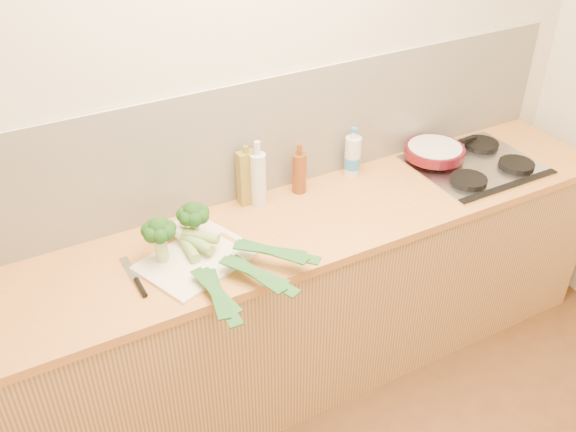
# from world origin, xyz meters

# --- Properties ---
(room_shell) EXTENTS (3.50, 3.50, 3.50)m
(room_shell) POSITION_xyz_m (0.00, 1.49, 1.17)
(room_shell) COLOR beige
(room_shell) RESTS_ON ground
(counter) EXTENTS (3.20, 0.62, 0.90)m
(counter) POSITION_xyz_m (0.00, 1.20, 0.45)
(counter) COLOR tan
(counter) RESTS_ON ground
(gas_hob) EXTENTS (0.58, 0.50, 0.04)m
(gas_hob) POSITION_xyz_m (1.02, 1.20, 0.91)
(gas_hob) COLOR silver
(gas_hob) RESTS_ON counter
(chopping_board) EXTENTS (0.50, 0.44, 0.01)m
(chopping_board) POSITION_xyz_m (-0.45, 1.15, 0.91)
(chopping_board) COLOR white
(chopping_board) RESTS_ON counter
(broccoli_left) EXTENTS (0.13, 0.14, 0.19)m
(broccoli_left) POSITION_xyz_m (-0.57, 1.21, 1.05)
(broccoli_left) COLOR #A6BF6F
(broccoli_left) RESTS_ON chopping_board
(broccoli_right) EXTENTS (0.13, 0.13, 0.17)m
(broccoli_right) POSITION_xyz_m (-0.40, 1.28, 1.03)
(broccoli_right) COLOR #A6BF6F
(broccoli_right) RESTS_ON chopping_board
(leek_front) EXTENTS (0.11, 0.66, 0.04)m
(leek_front) POSITION_xyz_m (-0.46, 1.11, 0.94)
(leek_front) COLOR white
(leek_front) RESTS_ON chopping_board
(leek_mid) EXTENTS (0.31, 0.65, 0.04)m
(leek_mid) POSITION_xyz_m (-0.40, 1.12, 0.95)
(leek_mid) COLOR white
(leek_mid) RESTS_ON chopping_board
(leek_back) EXTENTS (0.49, 0.54, 0.04)m
(leek_back) POSITION_xyz_m (-0.36, 1.15, 0.97)
(leek_back) COLOR white
(leek_back) RESTS_ON chopping_board
(chefs_knife) EXTENTS (0.03, 0.27, 0.02)m
(chefs_knife) POSITION_xyz_m (-0.69, 1.13, 0.91)
(chefs_knife) COLOR silver
(chefs_knife) RESTS_ON counter
(skillet) EXTENTS (0.43, 0.29, 0.05)m
(skillet) POSITION_xyz_m (0.87, 1.33, 0.96)
(skillet) COLOR #540E16
(skillet) RESTS_ON gas_hob
(oil_tin) EXTENTS (0.08, 0.05, 0.28)m
(oil_tin) POSITION_xyz_m (-0.09, 1.44, 1.03)
(oil_tin) COLOR olive
(oil_tin) RESTS_ON counter
(glass_bottle) EXTENTS (0.07, 0.07, 0.31)m
(glass_bottle) POSITION_xyz_m (-0.05, 1.41, 1.03)
(glass_bottle) COLOR silver
(glass_bottle) RESTS_ON counter
(amber_bottle) EXTENTS (0.06, 0.06, 0.24)m
(amber_bottle) POSITION_xyz_m (0.16, 1.41, 1.00)
(amber_bottle) COLOR brown
(amber_bottle) RESTS_ON counter
(water_bottle) EXTENTS (0.08, 0.08, 0.23)m
(water_bottle) POSITION_xyz_m (0.45, 1.42, 0.99)
(water_bottle) COLOR silver
(water_bottle) RESTS_ON counter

